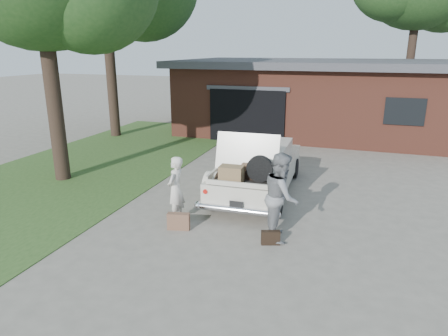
% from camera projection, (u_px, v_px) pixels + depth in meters
% --- Properties ---
extents(ground, '(90.00, 90.00, 0.00)m').
position_uv_depth(ground, '(216.00, 221.00, 9.22)').
color(ground, gray).
rests_on(ground, ground).
extents(grass_strip, '(6.00, 16.00, 0.02)m').
position_uv_depth(grass_strip, '(94.00, 165.00, 13.63)').
color(grass_strip, '#2D4C1E').
rests_on(grass_strip, ground).
extents(house, '(12.80, 7.80, 3.30)m').
position_uv_depth(house, '(317.00, 96.00, 18.85)').
color(house, brown).
rests_on(house, ground).
extents(sedan, '(1.96, 4.71, 1.90)m').
position_uv_depth(sedan, '(258.00, 168.00, 10.87)').
color(sedan, beige).
rests_on(sedan, ground).
extents(woman_left, '(0.37, 0.55, 1.51)m').
position_uv_depth(woman_left, '(176.00, 189.00, 9.06)').
color(woman_left, silver).
rests_on(woman_left, ground).
extents(woman_right, '(0.86, 1.01, 1.83)m').
position_uv_depth(woman_right, '(281.00, 196.00, 8.17)').
color(woman_right, gray).
rests_on(woman_right, ground).
extents(suitcase_left, '(0.51, 0.26, 0.38)m').
position_uv_depth(suitcase_left, '(179.00, 221.00, 8.73)').
color(suitcase_left, brown).
rests_on(suitcase_left, ground).
extents(suitcase_right, '(0.40, 0.24, 0.29)m').
position_uv_depth(suitcase_right, '(271.00, 238.00, 8.07)').
color(suitcase_right, black).
rests_on(suitcase_right, ground).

